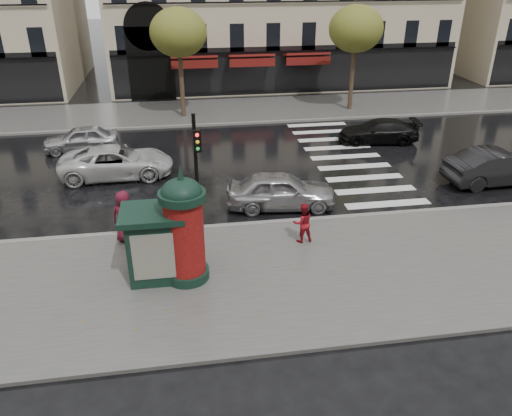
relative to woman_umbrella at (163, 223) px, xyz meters
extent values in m
plane|color=black|center=(3.04, -0.98, -1.46)|extent=(160.00, 160.00, 0.00)
cube|color=#474744|center=(3.04, -1.48, -1.40)|extent=(90.00, 7.00, 0.12)
cube|color=#474744|center=(3.04, 18.02, -1.40)|extent=(90.00, 6.00, 0.12)
cube|color=slate|center=(3.04, 2.02, -1.39)|extent=(90.00, 0.25, 0.14)
cube|color=slate|center=(3.04, 15.02, -1.39)|extent=(90.00, 0.25, 0.14)
cube|color=silver|center=(9.04, 8.62, -1.46)|extent=(3.60, 11.75, 0.01)
cylinder|color=#38281C|center=(1.04, 17.02, 1.14)|extent=(0.28, 0.28, 5.20)
ellipsoid|color=#43611E|center=(1.04, 17.02, 3.74)|extent=(3.40, 3.40, 2.89)
cylinder|color=#38281C|center=(12.04, 17.02, 1.14)|extent=(0.28, 0.28, 5.20)
ellipsoid|color=#43611E|center=(12.04, 17.02, 3.74)|extent=(3.40, 3.40, 2.89)
imported|color=beige|center=(0.00, 0.00, -0.58)|extent=(0.56, 0.37, 1.53)
cylinder|color=black|center=(0.00, 0.00, -0.07)|extent=(0.02, 0.02, 0.97)
ellipsoid|color=red|center=(0.00, 0.00, 0.44)|extent=(1.06, 1.06, 0.37)
cone|color=black|center=(0.00, 0.00, 0.65)|extent=(0.04, 0.04, 0.08)
cube|color=black|center=(0.22, -0.06, -0.43)|extent=(0.22, 0.10, 0.29)
imported|color=maroon|center=(4.75, 0.42, -0.61)|extent=(0.77, 0.63, 1.47)
imported|color=#551121|center=(-1.37, 1.42, -0.39)|extent=(1.06, 0.84, 1.90)
cylinder|color=black|center=(0.66, -1.21, -1.20)|extent=(1.37, 1.37, 0.29)
cylinder|color=maroon|center=(0.66, -1.21, 0.17)|extent=(1.17, 1.17, 2.44)
cylinder|color=black|center=(0.66, -1.21, 1.48)|extent=(1.40, 1.40, 0.24)
ellipsoid|color=black|center=(0.66, -1.21, 1.58)|extent=(1.21, 1.21, 0.85)
cone|color=black|center=(0.66, -1.21, 2.21)|extent=(0.20, 0.20, 0.44)
cylinder|color=black|center=(1.21, 1.82, 0.85)|extent=(0.13, 0.13, 4.38)
cube|color=black|center=(1.26, 1.58, 2.16)|extent=(0.31, 0.26, 0.77)
cube|color=black|center=(-0.25, -1.00, -0.29)|extent=(1.62, 1.32, 2.12)
cube|color=black|center=(-0.25, -1.00, 0.87)|extent=(1.93, 1.63, 0.18)
imported|color=#A4A4A9|center=(4.59, 3.43, -0.72)|extent=(4.55, 2.22, 1.50)
imported|color=black|center=(14.66, 4.30, -0.68)|extent=(4.85, 1.87, 1.57)
imported|color=silver|center=(-2.25, 7.79, -0.75)|extent=(5.16, 2.45, 1.42)
imported|color=black|center=(11.50, 10.56, -0.84)|extent=(4.52, 2.30, 1.26)
imported|color=#B7B6BB|center=(-4.46, 11.70, -0.81)|extent=(3.97, 1.94, 1.30)
camera|label=1|loc=(0.76, -14.46, 7.61)|focal=35.00mm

